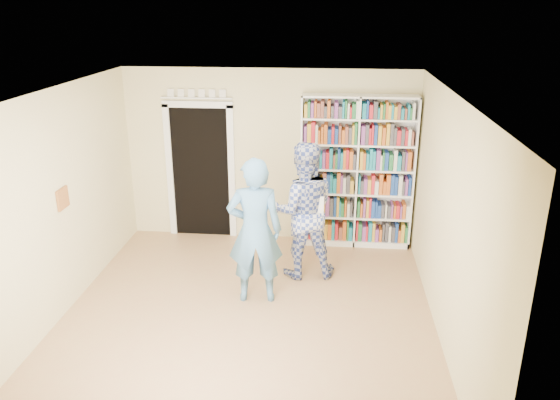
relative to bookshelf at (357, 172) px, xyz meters
name	(u,v)px	position (x,y,z in m)	size (l,w,h in m)	color
floor	(247,318)	(-1.35, -2.34, -1.19)	(5.00, 5.00, 0.00)	#AD7953
ceiling	(241,95)	(-1.35, -2.34, 1.51)	(5.00, 5.00, 0.00)	white
wall_back	(270,156)	(-1.35, 0.16, 0.16)	(4.50, 4.50, 0.00)	beige
wall_left	(54,208)	(-3.60, -2.34, 0.16)	(5.00, 5.00, 0.00)	beige
wall_right	(448,222)	(0.90, -2.34, 0.16)	(5.00, 5.00, 0.00)	beige
bookshelf	(357,172)	(0.00, 0.00, 0.00)	(1.71, 0.32, 2.35)	white
doorway	(201,165)	(-2.45, 0.13, -0.01)	(1.10, 0.08, 2.43)	black
wall_art	(63,198)	(-3.58, -2.14, 0.21)	(0.03, 0.25, 0.25)	brown
man_blue	(255,231)	(-1.30, -1.85, -0.24)	(0.69, 0.45, 1.89)	teal
man_plaid	(303,210)	(-0.75, -1.11, -0.23)	(0.93, 0.72, 1.91)	#304294
paper_sheet	(315,208)	(-0.58, -1.28, -0.12)	(0.22, 0.01, 0.32)	white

